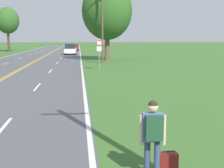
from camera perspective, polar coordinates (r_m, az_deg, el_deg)
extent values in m
cube|color=silver|center=(10.78, -19.61, -7.91)|extent=(0.12, 3.00, 0.00)
cube|color=silver|center=(19.45, -13.50, -0.48)|extent=(0.12, 3.00, 0.00)
cube|color=silver|center=(28.32, -11.20, 2.34)|extent=(0.12, 3.00, 0.00)
cube|color=silver|center=(37.26, -10.00, 3.81)|extent=(0.12, 3.00, 0.00)
cube|color=silver|center=(46.22, -9.26, 4.71)|extent=(0.12, 3.00, 0.00)
cube|color=silver|center=(55.19, -8.76, 5.32)|extent=(0.12, 3.00, 0.00)
cube|color=silver|center=(64.17, -8.40, 5.75)|extent=(0.12, 3.00, 0.00)
cube|color=silver|center=(73.16, -8.12, 6.08)|extent=(0.12, 3.00, 0.00)
cube|color=silver|center=(82.15, -7.91, 6.34)|extent=(0.12, 3.00, 0.00)
cube|color=silver|center=(91.14, -7.74, 6.55)|extent=(0.12, 3.00, 0.00)
cube|color=silver|center=(100.13, -7.60, 6.72)|extent=(0.12, 3.00, 0.00)
cube|color=silver|center=(109.12, -7.48, 6.86)|extent=(0.12, 3.00, 0.00)
cube|color=silver|center=(38.12, -18.95, 3.58)|extent=(0.12, 3.00, 0.00)
cube|color=silver|center=(46.92, -16.53, 4.52)|extent=(0.12, 3.00, 0.00)
cube|color=silver|center=(55.78, -14.88, 5.16)|extent=(0.12, 3.00, 0.00)
cube|color=silver|center=(64.68, -13.68, 5.63)|extent=(0.12, 3.00, 0.00)
cube|color=silver|center=(73.60, -12.77, 5.97)|extent=(0.12, 3.00, 0.00)
cube|color=silver|center=(82.54, -12.05, 6.24)|extent=(0.12, 3.00, 0.00)
cube|color=silver|center=(91.49, -11.48, 6.46)|extent=(0.12, 3.00, 0.00)
cube|color=silver|center=(100.45, -11.01, 6.64)|extent=(0.12, 3.00, 0.00)
cube|color=silver|center=(109.42, -10.61, 6.79)|extent=(0.12, 3.00, 0.00)
cylinder|color=#38476B|center=(6.91, 6.43, -13.31)|extent=(0.13, 0.13, 0.81)
cylinder|color=#38476B|center=(6.80, 8.22, -13.73)|extent=(0.13, 0.13, 0.81)
cube|color=#4C6B93|center=(6.62, 7.43, -7.81)|extent=(0.45, 0.20, 0.61)
sphere|color=beige|center=(6.51, 7.51, -4.22)|extent=(0.22, 0.22, 0.22)
sphere|color=#2D2319|center=(6.50, 7.51, -3.88)|extent=(0.20, 0.20, 0.20)
cylinder|color=beige|center=(6.60, 5.34, -8.38)|extent=(0.09, 0.09, 0.64)
cylinder|color=beige|center=(6.68, 9.48, -8.24)|extent=(0.09, 0.09, 0.64)
cube|color=#1E472D|center=(6.44, 7.73, -7.99)|extent=(0.36, 0.19, 0.51)
cube|color=maroon|center=(6.95, 10.25, -14.43)|extent=(0.40, 0.21, 0.55)
cylinder|color=black|center=(6.83, 10.32, -11.99)|extent=(0.28, 0.04, 0.02)
cylinder|color=gray|center=(28.78, -2.35, 5.31)|extent=(0.07, 0.07, 2.75)
cylinder|color=white|center=(28.72, -2.36, 7.55)|extent=(0.60, 0.02, 0.60)
torus|color=red|center=(28.71, -2.36, 7.55)|extent=(0.55, 0.07, 0.55)
cube|color=white|center=(28.74, -2.36, 6.45)|extent=(0.44, 0.02, 0.44)
cylinder|color=brown|center=(36.84, -1.78, 10.97)|extent=(0.24, 0.24, 9.14)
cylinder|color=#473828|center=(70.54, -18.40, 7.47)|extent=(0.48, 0.48, 4.49)
ellipsoid|color=#2D5B23|center=(70.62, -18.57, 10.95)|extent=(4.83, 4.83, 5.55)
cylinder|color=brown|center=(41.01, -0.90, 6.87)|extent=(0.65, 0.65, 3.64)
ellipsoid|color=#2D5B23|center=(41.13, -0.92, 13.25)|extent=(6.48, 6.48, 7.45)
cylinder|color=black|center=(53.92, -6.74, 5.66)|extent=(0.22, 0.75, 0.74)
cylinder|color=black|center=(54.02, -8.59, 5.63)|extent=(0.22, 0.75, 0.74)
cylinder|color=black|center=(56.43, -6.64, 5.79)|extent=(0.22, 0.75, 0.74)
cylinder|color=black|center=(56.52, -8.40, 5.76)|extent=(0.22, 0.75, 0.74)
cube|color=white|center=(55.20, -7.60, 6.06)|extent=(2.06, 4.11, 0.75)
cube|color=#1E232D|center=(55.18, -7.62, 6.89)|extent=(1.79, 2.89, 0.85)
cylinder|color=black|center=(72.03, -6.24, 6.34)|extent=(0.23, 0.69, 0.68)
cylinder|color=black|center=(72.13, -7.53, 6.32)|extent=(0.23, 0.69, 0.68)
cylinder|color=black|center=(74.47, -6.15, 6.41)|extent=(0.23, 0.69, 0.68)
cylinder|color=black|center=(74.57, -7.39, 6.39)|extent=(0.23, 0.69, 0.68)
cube|color=#A81E1E|center=(73.29, -6.83, 6.61)|extent=(2.00, 4.02, 0.69)
cube|color=#1E232D|center=(73.27, -6.84, 7.06)|extent=(1.72, 2.83, 0.48)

